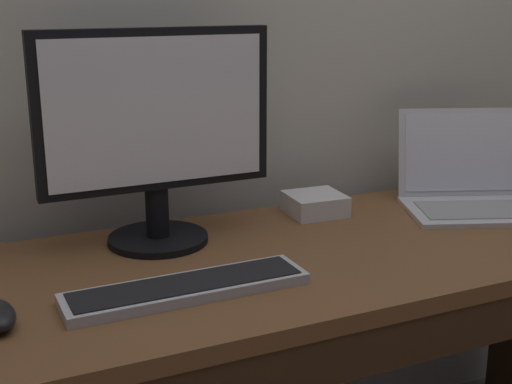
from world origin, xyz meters
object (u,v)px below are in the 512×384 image
(wired_keyboard, at_px, (187,288))
(laptop_silver, at_px, (470,189))
(external_monitor, at_px, (156,130))
(external_drive_box, at_px, (315,204))

(wired_keyboard, bearing_deg, laptop_silver, 13.60)
(laptop_silver, height_order, external_monitor, external_monitor)
(laptop_silver, relative_size, external_monitor, 0.83)
(external_monitor, distance_m, wired_keyboard, 0.36)
(external_monitor, xyz_separation_m, wired_keyboard, (-0.03, -0.27, -0.24))
(external_drive_box, bearing_deg, wired_keyboard, -144.43)
(external_drive_box, bearing_deg, external_monitor, -173.27)
(wired_keyboard, distance_m, external_drive_box, 0.55)
(laptop_silver, bearing_deg, external_monitor, 174.89)
(laptop_silver, bearing_deg, wired_keyboard, -166.40)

